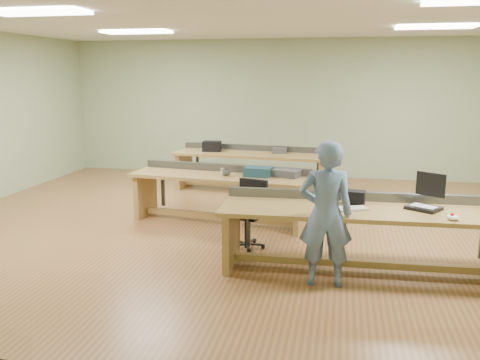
# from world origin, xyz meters

# --- Properties ---
(floor) EXTENTS (10.00, 10.00, 0.00)m
(floor) POSITION_xyz_m (0.00, 0.00, 0.00)
(floor) COLOR #925D37
(floor) RESTS_ON ground
(ceiling) EXTENTS (10.00, 10.00, 0.00)m
(ceiling) POSITION_xyz_m (0.00, 0.00, 3.00)
(ceiling) COLOR silver
(ceiling) RESTS_ON wall_back
(wall_back) EXTENTS (10.00, 0.04, 3.00)m
(wall_back) POSITION_xyz_m (0.00, 4.00, 1.50)
(wall_back) COLOR #98A77F
(wall_back) RESTS_ON floor
(wall_front) EXTENTS (10.00, 0.04, 3.00)m
(wall_front) POSITION_xyz_m (0.00, -4.00, 1.50)
(wall_front) COLOR #98A77F
(wall_front) RESTS_ON floor
(fluor_panels) EXTENTS (6.20, 3.50, 0.03)m
(fluor_panels) POSITION_xyz_m (0.00, 0.00, 2.97)
(fluor_panels) COLOR white
(fluor_panels) RESTS_ON ceiling
(workbench_front) EXTENTS (3.32, 1.00, 0.86)m
(workbench_front) POSITION_xyz_m (1.42, -1.48, 0.57)
(workbench_front) COLOR olive
(workbench_front) RESTS_ON floor
(workbench_mid) EXTENTS (2.80, 1.05, 0.86)m
(workbench_mid) POSITION_xyz_m (-0.67, 0.11, 0.55)
(workbench_mid) COLOR olive
(workbench_mid) RESTS_ON floor
(workbench_back) EXTENTS (3.06, 1.07, 0.86)m
(workbench_back) POSITION_xyz_m (-0.58, 2.33, 0.56)
(workbench_back) COLOR olive
(workbench_back) RESTS_ON floor
(person) EXTENTS (0.62, 0.45, 1.58)m
(person) POSITION_xyz_m (1.00, -1.98, 0.79)
(person) COLOR slate
(person) RESTS_ON floor
(laptop_base) EXTENTS (0.44, 0.42, 0.04)m
(laptop_base) POSITION_xyz_m (2.07, -1.41, 0.77)
(laptop_base) COLOR black
(laptop_base) RESTS_ON workbench_front
(laptop_screen) EXTENTS (0.29, 0.20, 0.27)m
(laptop_screen) POSITION_xyz_m (2.14, -1.30, 1.02)
(laptop_screen) COLOR black
(laptop_screen) RESTS_ON laptop_base
(keyboard) EXTENTS (0.52, 0.34, 0.03)m
(keyboard) POSITION_xyz_m (1.21, -1.62, 0.76)
(keyboard) COLOR beige
(keyboard) RESTS_ON workbench_front
(trackball_mouse) EXTENTS (0.14, 0.16, 0.06)m
(trackball_mouse) POSITION_xyz_m (2.31, -1.79, 0.78)
(trackball_mouse) COLOR white
(trackball_mouse) RESTS_ON workbench_front
(camera_bag) EXTENTS (0.26, 0.19, 0.17)m
(camera_bag) POSITION_xyz_m (1.30, -1.34, 0.83)
(camera_bag) COLOR black
(camera_bag) RESTS_ON workbench_front
(task_chair) EXTENTS (0.59, 0.59, 0.89)m
(task_chair) POSITION_xyz_m (-0.03, -0.93, 0.32)
(task_chair) COLOR black
(task_chair) RESTS_ON floor
(parts_bin_teal) EXTENTS (0.42, 0.34, 0.14)m
(parts_bin_teal) POSITION_xyz_m (-0.08, 0.11, 0.82)
(parts_bin_teal) COLOR #153544
(parts_bin_teal) RESTS_ON workbench_mid
(parts_bin_grey) EXTENTS (0.45, 0.35, 0.11)m
(parts_bin_grey) POSITION_xyz_m (0.34, 0.15, 0.80)
(parts_bin_grey) COLOR #3A3B3D
(parts_bin_grey) RESTS_ON workbench_mid
(mug) EXTENTS (0.13, 0.13, 0.10)m
(mug) POSITION_xyz_m (-0.55, 0.04, 0.80)
(mug) COLOR #3A3B3D
(mug) RESTS_ON workbench_mid
(drinks_can) EXTENTS (0.08, 0.08, 0.11)m
(drinks_can) POSITION_xyz_m (-0.61, 0.04, 0.81)
(drinks_can) COLOR silver
(drinks_can) RESTS_ON workbench_mid
(storage_box_back) EXTENTS (0.37, 0.27, 0.20)m
(storage_box_back) POSITION_xyz_m (-1.38, 2.38, 0.85)
(storage_box_back) COLOR black
(storage_box_back) RESTS_ON workbench_back
(tray_back) EXTENTS (0.27, 0.20, 0.11)m
(tray_back) POSITION_xyz_m (-0.04, 2.39, 0.80)
(tray_back) COLOR #3A3B3D
(tray_back) RESTS_ON workbench_back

